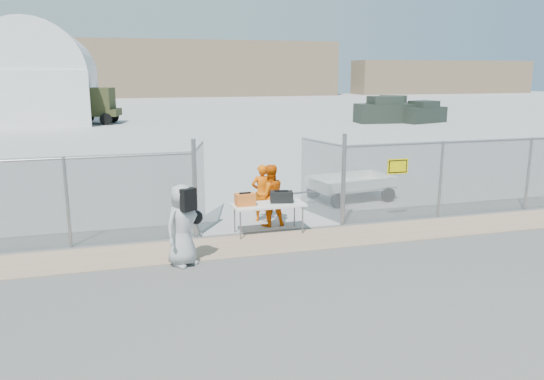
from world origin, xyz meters
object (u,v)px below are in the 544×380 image
object	(u,v)px
folding_table	(268,219)
security_worker_left	(262,193)
visitor	(183,225)
utility_trailer	(350,187)
security_worker_right	(270,196)

from	to	relation	value
folding_table	security_worker_left	size ratio (longest dim) A/B	1.15
visitor	security_worker_left	bearing A→B (deg)	16.75
security_worker_left	utility_trailer	world-z (taller)	security_worker_left
visitor	utility_trailer	distance (m)	7.45
security_worker_left	security_worker_right	bearing A→B (deg)	101.42
folding_table	visitor	xyz separation A→B (m)	(-2.37, -1.69, 0.50)
security_worker_left	security_worker_right	distance (m)	0.54
visitor	utility_trailer	size ratio (longest dim) A/B	0.52
security_worker_left	utility_trailer	size ratio (longest dim) A/B	0.47
security_worker_right	utility_trailer	xyz separation A→B (m)	(3.33, 2.14, -0.43)
security_worker_left	folding_table	bearing A→B (deg)	85.93
utility_trailer	folding_table	bearing A→B (deg)	-150.82
security_worker_right	visitor	xyz separation A→B (m)	(-2.59, -2.35, 0.05)
folding_table	security_worker_right	bearing A→B (deg)	69.79
security_worker_left	security_worker_right	world-z (taller)	security_worker_right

